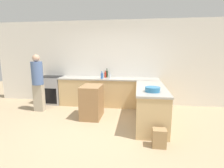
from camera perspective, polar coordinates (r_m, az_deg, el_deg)
ground_plane at (r=4.00m, az=-5.60°, el=-14.94°), size 14.00×14.00×0.00m
wall_back at (r=5.78m, az=-0.61°, el=6.92°), size 8.00×0.06×2.70m
counter_back at (r=5.60m, az=-1.11°, el=-2.56°), size 3.14×0.63×0.89m
counter_peninsula at (r=4.35m, az=12.37°, el=-6.68°), size 0.69×1.89×0.89m
range_oven at (r=6.21m, az=-19.18°, el=-1.80°), size 0.75×0.60×0.91m
island_table at (r=4.62m, az=-6.60°, el=-5.76°), size 0.50×0.69×0.85m
mixing_bowl at (r=3.73m, az=13.09°, el=-1.72°), size 0.31×0.31×0.10m
water_bottle_blue at (r=5.39m, az=-3.29°, el=2.72°), size 0.08×0.08×0.23m
hot_sauce_bottle at (r=5.60m, az=-2.23°, el=3.02°), size 0.07×0.07×0.23m
vinegar_bottle_clear at (r=5.44m, az=-0.76°, el=2.65°), size 0.08×0.08×0.19m
wine_bottle_dark at (r=5.68m, az=-1.65°, el=3.38°), size 0.06×0.06×0.29m
person_by_range at (r=5.42m, az=-23.08°, el=0.97°), size 0.31×0.31×1.64m
paper_bag at (r=3.43m, az=15.16°, el=-16.65°), size 0.25×0.19×0.34m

